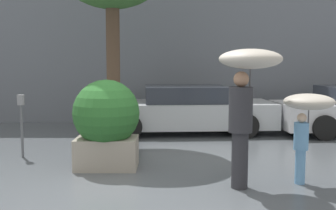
# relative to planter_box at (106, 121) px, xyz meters

# --- Properties ---
(ground_plane) EXTENTS (40.00, 40.00, 0.00)m
(ground_plane) POSITION_rel_planter_box_xyz_m (0.41, -0.95, -0.83)
(ground_plane) COLOR #51565B
(building_facade) EXTENTS (18.00, 0.30, 6.00)m
(building_facade) POSITION_rel_planter_box_xyz_m (0.41, 5.55, 2.17)
(building_facade) COLOR slate
(building_facade) RESTS_ON ground
(planter_box) EXTENTS (1.17, 1.17, 1.56)m
(planter_box) POSITION_rel_planter_box_xyz_m (0.00, 0.00, 0.00)
(planter_box) COLOR #9E9384
(planter_box) RESTS_ON ground
(person_adult) EXTENTS (0.93, 0.93, 2.06)m
(person_adult) POSITION_rel_planter_box_xyz_m (2.24, -1.11, 0.73)
(person_adult) COLOR #2D2D33
(person_adult) RESTS_ON ground
(person_child) EXTENTS (0.75, 0.75, 1.40)m
(person_child) POSITION_rel_planter_box_xyz_m (3.18, -0.98, 0.30)
(person_child) COLOR #669ED1
(person_child) RESTS_ON ground
(parked_car_near) EXTENTS (4.69, 2.22, 1.23)m
(parked_car_near) POSITION_rel_planter_box_xyz_m (1.50, 3.70, -0.25)
(parked_car_near) COLOR #B7BCC1
(parked_car_near) RESTS_ON ground
(parking_meter) EXTENTS (0.14, 0.14, 1.23)m
(parking_meter) POSITION_rel_planter_box_xyz_m (-1.77, 0.80, 0.05)
(parking_meter) COLOR #595B60
(parking_meter) RESTS_ON ground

